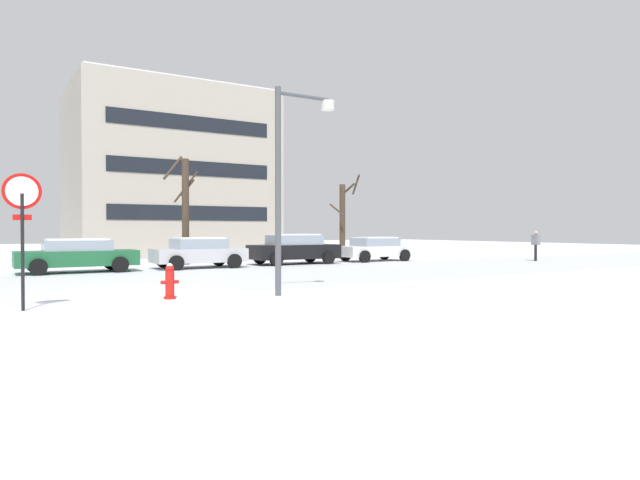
# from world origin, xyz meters

# --- Properties ---
(ground_plane) EXTENTS (120.00, 120.00, 0.00)m
(ground_plane) POSITION_xyz_m (0.00, 0.00, 0.00)
(ground_plane) COLOR white
(road_surface) EXTENTS (80.00, 9.09, 0.00)m
(road_surface) POSITION_xyz_m (0.00, 3.54, 0.00)
(road_surface) COLOR silver
(road_surface) RESTS_ON ground
(stop_sign) EXTENTS (0.76, 0.11, 2.91)m
(stop_sign) POSITION_xyz_m (-2.68, -1.75, 2.04)
(stop_sign) COLOR black
(stop_sign) RESTS_ON ground
(fire_hydrant) EXTENTS (0.44, 0.30, 0.89)m
(fire_hydrant) POSITION_xyz_m (0.56, -1.35, 0.45)
(fire_hydrant) COLOR red
(fire_hydrant) RESTS_ON ground
(street_lamp) EXTENTS (1.79, 0.36, 5.42)m
(street_lamp) POSITION_xyz_m (3.50, -2.16, 3.34)
(street_lamp) COLOR #4C4F54
(street_lamp) RESTS_ON ground
(parked_car_green) EXTENTS (4.53, 2.01, 1.35)m
(parked_car_green) POSITION_xyz_m (-0.14, 8.98, 0.70)
(parked_car_green) COLOR #1E6038
(parked_car_green) RESTS_ON ground
(parked_car_silver) EXTENTS (4.03, 2.11, 1.37)m
(parked_car_silver) POSITION_xyz_m (4.88, 8.92, 0.71)
(parked_car_silver) COLOR silver
(parked_car_silver) RESTS_ON ground
(parked_car_black) EXTENTS (4.48, 2.04, 1.50)m
(parked_car_black) POSITION_xyz_m (9.89, 9.18, 0.77)
(parked_car_black) COLOR black
(parked_car_black) RESTS_ON ground
(parked_car_white) EXTENTS (4.15, 2.00, 1.31)m
(parked_car_white) POSITION_xyz_m (14.91, 9.17, 0.68)
(parked_car_white) COLOR white
(parked_car_white) RESTS_ON ground
(pedestrian_crossing) EXTENTS (0.36, 0.40, 1.66)m
(pedestrian_crossing) POSITION_xyz_m (22.57, 4.71, 0.97)
(pedestrian_crossing) COLOR black
(pedestrian_crossing) RESTS_ON ground
(tree_far_right) EXTENTS (1.92, 1.89, 5.04)m
(tree_far_right) POSITION_xyz_m (15.51, 13.18, 2.43)
(tree_far_right) COLOR #423326
(tree_far_right) RESTS_ON ground
(tree_far_mid) EXTENTS (1.88, 1.27, 5.45)m
(tree_far_mid) POSITION_xyz_m (5.16, 11.73, 2.78)
(tree_far_mid) COLOR #423326
(tree_far_mid) RESTS_ON ground
(building_far_right) EXTENTS (12.53, 9.94, 11.02)m
(building_far_right) POSITION_xyz_m (7.61, 22.81, 5.51)
(building_far_right) COLOR #B2A899
(building_far_right) RESTS_ON ground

